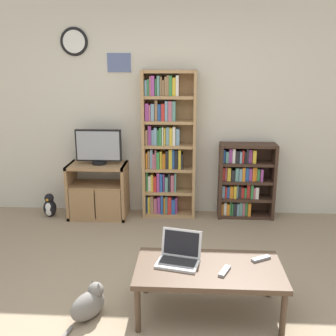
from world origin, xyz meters
The scene contains 12 objects.
ground_plane centered at (0.00, 0.00, 0.00)m, with size 18.00×18.00×0.00m, color gray.
wall_back centered at (-0.01, 2.38, 1.31)m, with size 6.16×0.09×2.60m.
tv_stand centered at (-0.84, 2.10, 0.34)m, with size 0.71×0.42×0.67m.
television centered at (-0.81, 2.13, 0.88)m, with size 0.55×0.18×0.42m.
bookshelf_tall centered at (0.00, 2.22, 0.88)m, with size 0.64×0.25×1.79m.
bookshelf_short centered at (0.95, 2.22, 0.46)m, with size 0.68×0.26×0.93m.
coffee_table centered at (0.44, 0.21, 0.35)m, with size 1.10×0.59×0.39m.
laptop centered at (0.22, 0.28, 0.45)m, with size 0.36×0.32×0.23m.
remote_near_laptop centered at (0.85, 0.35, 0.40)m, with size 0.16×0.12×0.02m.
remote_far_from_laptop centered at (0.55, 0.14, 0.40)m, with size 0.11×0.16×0.02m.
cat centered at (-0.45, 0.10, 0.12)m, with size 0.31×0.53×0.27m.
penguin_figurine centered at (-1.45, 2.06, 0.14)m, with size 0.16×0.14×0.30m.
Camera 1 is at (0.29, -2.45, 1.88)m, focal length 42.00 mm.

